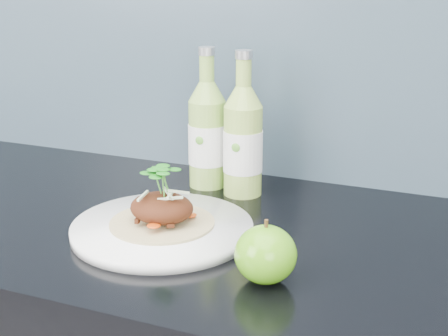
{
  "coord_description": "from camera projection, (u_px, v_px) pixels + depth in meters",
  "views": [
    {
      "loc": [
        0.36,
        0.84,
        1.3
      ],
      "look_at": [
        0.01,
        1.7,
        1.0
      ],
      "focal_mm": 50.0,
      "sensor_mm": 36.0,
      "label": 1
    }
  ],
  "objects": [
    {
      "name": "dinner_plate",
      "position": [
        162.0,
        228.0,
        0.98
      ],
      "size": [
        0.35,
        0.35,
        0.02
      ],
      "color": "white",
      "rests_on": "kitchen_counter"
    },
    {
      "name": "pork_taco",
      "position": [
        162.0,
        206.0,
        0.97
      ],
      "size": [
        0.16,
        0.16,
        0.1
      ],
      "color": "tan",
      "rests_on": "dinner_plate"
    },
    {
      "name": "green_apple",
      "position": [
        266.0,
        254.0,
        0.82
      ],
      "size": [
        0.11,
        0.11,
        0.09
      ],
      "rotation": [
        0.0,
        0.0,
        -0.33
      ],
      "color": "#409610",
      "rests_on": "kitchen_counter"
    },
    {
      "name": "cider_bottle_left",
      "position": [
        207.0,
        135.0,
        1.17
      ],
      "size": [
        0.08,
        0.08,
        0.26
      ],
      "rotation": [
        0.0,
        0.0,
        -0.19
      ],
      "color": "#8EBA4D",
      "rests_on": "kitchen_counter"
    },
    {
      "name": "cider_bottle_right",
      "position": [
        243.0,
        141.0,
        1.12
      ],
      "size": [
        0.08,
        0.08,
        0.26
      ],
      "rotation": [
        0.0,
        0.0,
        -0.08
      ],
      "color": "#99BF4F",
      "rests_on": "kitchen_counter"
    }
  ]
}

